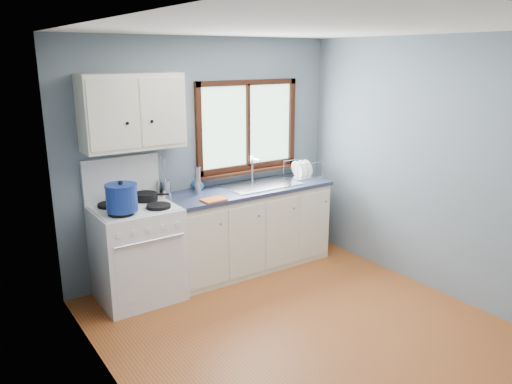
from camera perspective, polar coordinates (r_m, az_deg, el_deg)
floor at (r=4.48m, az=6.22°, el=-15.89°), size 3.20×3.60×0.02m
ceiling at (r=3.84m, az=7.35°, el=18.28°), size 3.20×3.60×0.02m
wall_back at (r=5.43m, az=-5.88°, el=4.05°), size 3.20×0.02×2.50m
wall_left at (r=3.20m, az=-15.68°, el=-4.50°), size 0.02×3.60×2.50m
wall_right at (r=5.15m, az=20.41°, el=2.55°), size 0.02×3.60×2.50m
gas_range at (r=4.97m, az=-13.45°, el=-6.48°), size 0.76×0.69×1.36m
base_cabinets at (r=5.57m, az=-0.85°, el=-4.56°), size 1.85×0.60×0.88m
countertop at (r=5.42m, az=-0.86°, el=0.31°), size 1.89×0.64×0.04m
sink at (r=5.53m, az=0.69°, el=0.18°), size 0.84×0.46×0.44m
window at (r=5.63m, az=-0.94°, el=6.86°), size 1.36×0.10×1.03m
upper_cabinets at (r=4.83m, az=-13.96°, el=8.89°), size 0.95×0.35×0.70m
skillet at (r=5.00m, az=-12.53°, el=-0.36°), size 0.36×0.30×0.05m
stockpot at (r=4.59m, az=-15.11°, el=-0.60°), size 0.30×0.30×0.28m
utensil_crock at (r=5.14m, az=-10.42°, el=0.43°), size 0.14×0.14×0.42m
thermos at (r=5.18m, az=-6.71°, el=1.34°), size 0.07×0.07×0.28m
soap_bottle at (r=5.27m, az=-6.42°, el=1.44°), size 0.10×0.10×0.26m
dish_towel at (r=4.94m, az=-4.88°, el=-0.90°), size 0.24×0.18×0.02m
dish_rack at (r=5.91m, az=5.34°, el=2.24°), size 0.40×0.31×0.20m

